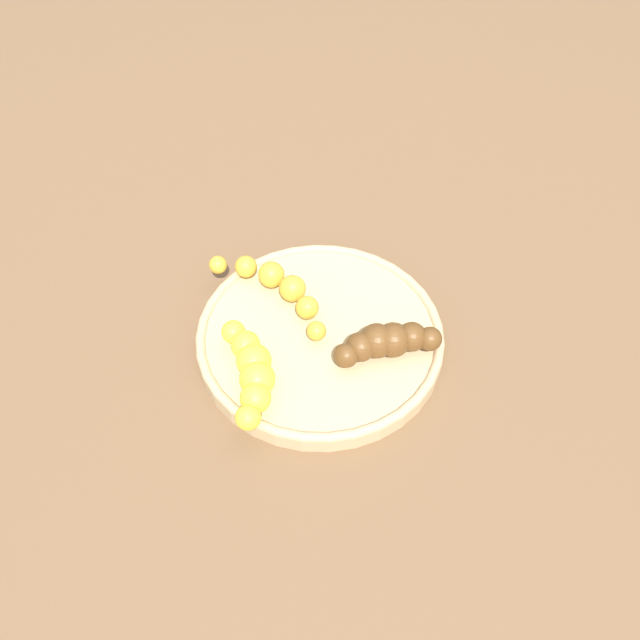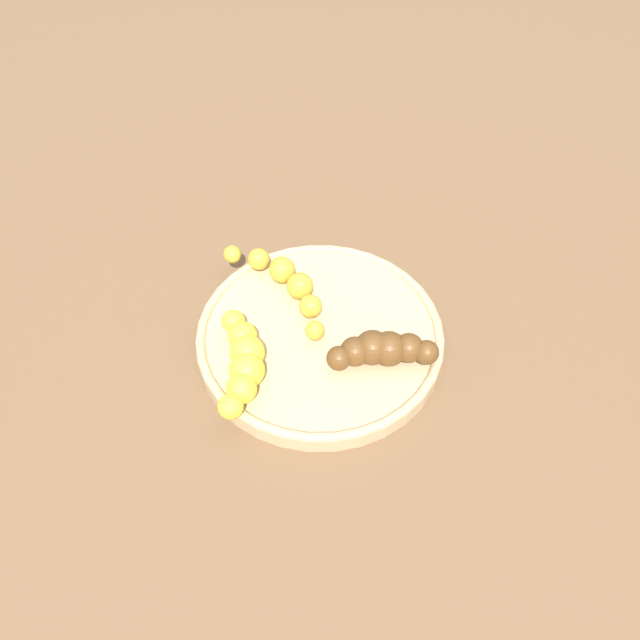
# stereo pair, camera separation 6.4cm
# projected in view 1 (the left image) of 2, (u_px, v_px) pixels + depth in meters

# --- Properties ---
(ground_plane) EXTENTS (2.40, 2.40, 0.00)m
(ground_plane) POSITION_uv_depth(u_px,v_px,m) (320.00, 343.00, 0.67)
(ground_plane) COLOR brown
(fruit_bowl) EXTENTS (0.25, 0.25, 0.02)m
(fruit_bowl) POSITION_uv_depth(u_px,v_px,m) (320.00, 336.00, 0.66)
(fruit_bowl) COLOR tan
(fruit_bowl) RESTS_ON ground_plane
(banana_spotted) EXTENTS (0.15, 0.08, 0.03)m
(banana_spotted) POSITION_uv_depth(u_px,v_px,m) (277.00, 286.00, 0.68)
(banana_spotted) COLOR gold
(banana_spotted) RESTS_ON fruit_bowl
(banana_yellow) EXTENTS (0.08, 0.11, 0.03)m
(banana_yellow) POSITION_uv_depth(u_px,v_px,m) (251.00, 371.00, 0.61)
(banana_yellow) COLOR yellow
(banana_yellow) RESTS_ON fruit_bowl
(banana_overripe) EXTENTS (0.10, 0.07, 0.03)m
(banana_overripe) POSITION_uv_depth(u_px,v_px,m) (386.00, 341.00, 0.63)
(banana_overripe) COLOR #593819
(banana_overripe) RESTS_ON fruit_bowl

